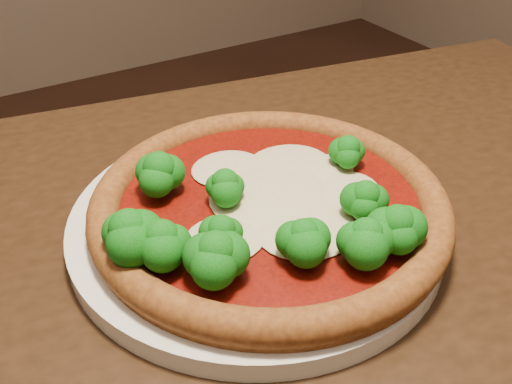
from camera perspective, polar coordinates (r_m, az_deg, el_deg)
dining_table at (r=0.55m, az=1.69°, el=-16.78°), size 1.18×0.90×0.75m
plate at (r=0.51m, az=0.00°, el=-2.87°), size 0.33×0.33×0.02m
pizza at (r=0.48m, az=1.16°, el=-1.33°), size 0.31×0.31×0.06m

